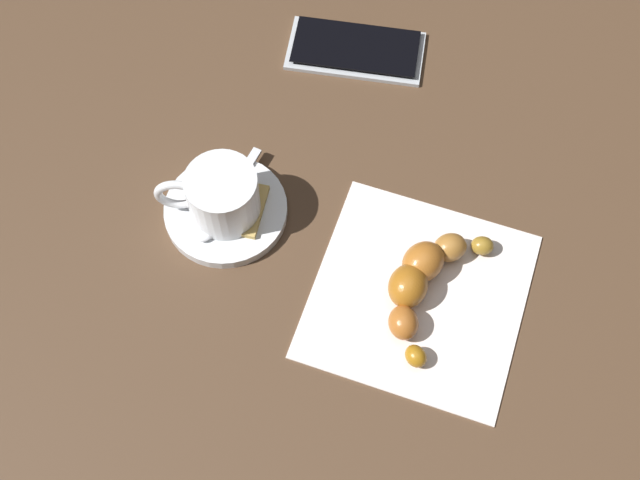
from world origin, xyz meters
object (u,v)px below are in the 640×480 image
(espresso_cup, at_px, (220,195))
(teaspoon, at_px, (220,209))
(croissant, at_px, (421,280))
(sugar_packet, at_px, (254,211))
(napkin, at_px, (418,295))
(cell_phone, at_px, (356,49))
(saucer, at_px, (226,211))

(espresso_cup, relative_size, teaspoon, 0.75)
(croissant, bearing_deg, sugar_packet, 9.00)
(espresso_cup, xyz_separation_m, napkin, (-0.20, -0.03, -0.04))
(sugar_packet, relative_size, cell_phone, 0.35)
(espresso_cup, distance_m, sugar_packet, 0.04)
(napkin, bearing_deg, cell_phone, -44.94)
(sugar_packet, xyz_separation_m, cell_phone, (0.03, -0.23, -0.01))
(saucer, height_order, sugar_packet, sugar_packet)
(espresso_cup, bearing_deg, cell_phone, -88.57)
(espresso_cup, distance_m, napkin, 0.21)
(napkin, height_order, cell_phone, cell_phone)
(teaspoon, height_order, croissant, croissant)
(saucer, relative_size, cell_phone, 0.74)
(saucer, distance_m, napkin, 0.21)
(teaspoon, bearing_deg, croissant, -167.41)
(espresso_cup, xyz_separation_m, teaspoon, (0.00, 0.00, -0.03))
(espresso_cup, bearing_deg, teaspoon, 57.62)
(espresso_cup, height_order, napkin, espresso_cup)
(croissant, bearing_deg, espresso_cup, 11.96)
(teaspoon, relative_size, sugar_packet, 2.07)
(napkin, xyz_separation_m, croissant, (0.00, -0.01, 0.02))
(napkin, distance_m, croissant, 0.02)
(teaspoon, xyz_separation_m, cell_phone, (0.00, -0.25, -0.01))
(espresso_cup, xyz_separation_m, sugar_packet, (-0.03, -0.01, -0.03))
(saucer, xyz_separation_m, croissant, (-0.20, -0.04, 0.01))
(saucer, distance_m, cell_phone, 0.24)
(cell_phone, bearing_deg, croissant, 135.55)
(croissant, bearing_deg, cell_phone, -44.45)
(teaspoon, bearing_deg, sugar_packet, -147.91)
(teaspoon, bearing_deg, espresso_cup, -122.38)
(teaspoon, bearing_deg, cell_phone, -88.98)
(sugar_packet, bearing_deg, croissant, -103.11)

